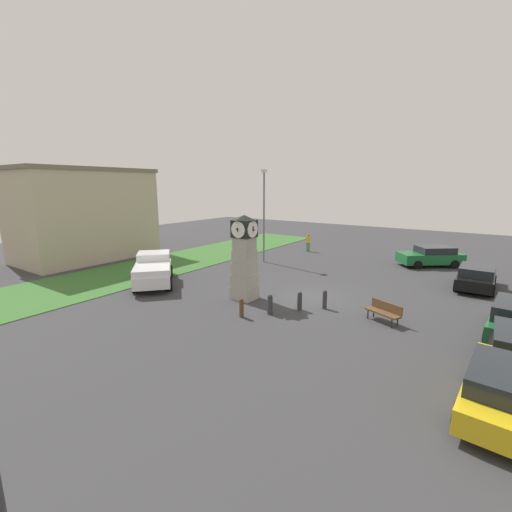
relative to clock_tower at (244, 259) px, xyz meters
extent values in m
plane|color=#38383A|center=(2.39, -2.91, -2.18)|extent=(69.82, 69.82, 0.00)
cube|color=#A09B91|center=(0.00, 0.00, -1.84)|extent=(1.19, 1.19, 0.67)
cube|color=#A19B91|center=(0.00, 0.00, -1.17)|extent=(1.13, 1.13, 0.67)
cube|color=#9F998F|center=(0.00, 0.00, -0.49)|extent=(1.06, 1.06, 0.67)
cube|color=#A09B91|center=(0.00, 0.00, 0.18)|extent=(1.00, 1.00, 0.67)
cube|color=#9E998F|center=(0.00, 0.00, 0.86)|extent=(0.94, 0.94, 0.67)
cube|color=black|center=(0.00, 0.00, 1.65)|extent=(1.04, 1.04, 0.91)
cylinder|color=white|center=(0.00, 0.54, 1.65)|extent=(0.85, 0.04, 0.85)
cube|color=black|center=(0.00, 0.57, 1.65)|extent=(0.06, 0.16, 0.17)
cube|color=black|center=(0.00, 0.57, 1.65)|extent=(0.04, 0.16, 0.31)
cylinder|color=white|center=(0.00, -0.54, 1.65)|extent=(0.85, 0.04, 0.85)
cube|color=black|center=(0.00, -0.57, 1.65)|extent=(0.06, 0.19, 0.12)
cube|color=black|center=(0.00, -0.57, 1.65)|extent=(0.04, 0.08, 0.32)
cylinder|color=white|center=(0.54, 0.00, 1.65)|extent=(0.04, 0.85, 0.85)
cube|color=black|center=(0.57, 0.00, 1.65)|extent=(0.06, 0.06, 0.19)
cube|color=black|center=(0.57, 0.00, 1.65)|extent=(0.32, 0.04, 0.04)
cylinder|color=white|center=(-0.54, 0.00, 1.65)|extent=(0.04, 0.85, 0.85)
cube|color=black|center=(-0.57, 0.00, 1.65)|extent=(0.05, 0.06, 0.19)
cube|color=black|center=(-0.57, 0.00, 1.65)|extent=(0.30, 0.04, 0.17)
pyramid|color=black|center=(0.00, 0.00, 2.23)|extent=(1.09, 1.09, 0.26)
cylinder|color=brown|center=(-2.22, -1.47, -1.78)|extent=(0.21, 0.21, 0.80)
sphere|color=brown|center=(-2.22, -1.47, -1.35)|extent=(0.19, 0.19, 0.19)
cylinder|color=#333338|center=(-1.16, -2.37, -1.76)|extent=(0.26, 0.26, 0.84)
sphere|color=#333338|center=(-1.16, -2.37, -1.30)|extent=(0.23, 0.23, 0.23)
cylinder|color=#333338|center=(0.16, -3.26, -1.78)|extent=(0.23, 0.23, 0.80)
sphere|color=#333338|center=(0.16, -3.26, -1.34)|extent=(0.21, 0.21, 0.21)
cylinder|color=#333338|center=(1.03, -4.21, -1.76)|extent=(0.22, 0.22, 0.84)
sphere|color=#333338|center=(1.03, -4.21, -1.31)|extent=(0.20, 0.20, 0.20)
cube|color=gold|center=(-3.61, -11.46, -1.58)|extent=(4.64, 2.16, 0.65)
cube|color=#1E2328|center=(-3.95, -11.44, -1.00)|extent=(2.60, 1.87, 0.51)
cylinder|color=black|center=(-2.15, -10.69, -1.86)|extent=(0.65, 0.26, 0.64)
cylinder|color=black|center=(-4.94, -10.49, -1.86)|extent=(0.65, 0.26, 0.64)
cylinder|color=black|center=(0.74, -11.06, -1.86)|extent=(0.64, 0.22, 0.64)
cylinder|color=black|center=(-1.97, -11.05, -1.86)|extent=(0.64, 0.22, 0.64)
cylinder|color=black|center=(3.90, -11.21, -1.86)|extent=(0.66, 0.28, 0.64)
cylinder|color=black|center=(1.12, -10.95, -1.86)|extent=(0.66, 0.28, 0.64)
cube|color=black|center=(9.38, -10.19, -1.60)|extent=(4.34, 1.92, 0.62)
cube|color=#1E2328|center=(9.06, -10.18, -1.03)|extent=(2.40, 1.74, 0.53)
cylinder|color=black|center=(10.73, -9.32, -1.86)|extent=(0.64, 0.23, 0.64)
cylinder|color=black|center=(10.71, -11.09, -1.86)|extent=(0.64, 0.23, 0.64)
cylinder|color=black|center=(8.06, -9.29, -1.86)|extent=(0.64, 0.23, 0.64)
cylinder|color=black|center=(8.03, -11.05, -1.86)|extent=(0.64, 0.23, 0.64)
cube|color=#19602D|center=(14.14, -6.99, -1.54)|extent=(4.29, 4.70, 0.74)
cube|color=#1E2328|center=(14.36, -7.26, -0.92)|extent=(2.89, 3.01, 0.50)
cylinder|color=black|center=(12.57, -6.44, -1.86)|extent=(0.57, 0.64, 0.64)
cylinder|color=black|center=(13.94, -5.34, -1.86)|extent=(0.57, 0.64, 0.64)
cylinder|color=black|center=(14.34, -8.64, -1.86)|extent=(0.57, 0.64, 0.64)
cylinder|color=black|center=(15.71, -7.54, -1.86)|extent=(0.57, 0.64, 0.64)
cube|color=silver|center=(-1.02, 6.29, -1.48)|extent=(4.91, 5.13, 0.70)
cube|color=silver|center=(-0.43, 6.94, -0.73)|extent=(2.63, 2.62, 0.80)
cube|color=silver|center=(-1.70, 5.53, -0.95)|extent=(3.39, 3.44, 0.36)
cylinder|color=black|center=(-0.73, 8.07, -1.78)|extent=(0.74, 0.78, 0.80)
cylinder|color=black|center=(0.72, 6.76, -1.78)|extent=(0.74, 0.78, 0.80)
cylinder|color=black|center=(-2.76, 5.81, -1.78)|extent=(0.74, 0.78, 0.80)
cylinder|color=black|center=(-1.32, 4.51, -1.78)|extent=(0.74, 0.78, 0.80)
cube|color=brown|center=(0.91, -7.05, -1.73)|extent=(1.09, 1.67, 0.08)
cube|color=brown|center=(1.14, -7.15, -1.48)|extent=(0.68, 1.50, 0.40)
cylinder|color=#262628|center=(0.97, -6.38, -1.95)|extent=(0.06, 0.06, 0.45)
cylinder|color=#262628|center=(0.47, -7.56, -1.95)|extent=(0.06, 0.06, 0.45)
cylinder|color=#262628|center=(1.34, -6.54, -1.95)|extent=(0.06, 0.06, 0.45)
cylinder|color=#262628|center=(0.84, -7.72, -1.95)|extent=(0.06, 0.06, 0.45)
cylinder|color=#338C4C|center=(14.18, 3.15, -1.78)|extent=(0.14, 0.14, 0.81)
cylinder|color=#338C4C|center=(14.18, 3.35, -1.78)|extent=(0.14, 0.14, 0.81)
cube|color=gold|center=(14.18, 3.25, -1.07)|extent=(0.24, 0.40, 0.61)
sphere|color=#8C664C|center=(14.18, 3.25, -0.66)|extent=(0.22, 0.22, 0.22)
cylinder|color=slate|center=(8.13, 4.17, 1.32)|extent=(0.14, 0.14, 6.99)
cube|color=silver|center=(8.13, 4.17, 4.93)|extent=(0.50, 0.24, 0.24)
cube|color=#B7A88E|center=(0.94, 17.18, 1.38)|extent=(10.21, 6.13, 7.11)
cube|color=#6E6455|center=(0.94, 17.18, 5.08)|extent=(10.51, 6.31, 0.30)
cube|color=#386B2D|center=(0.90, 9.89, -2.16)|extent=(41.89, 6.47, 0.04)
camera|label=1|loc=(-14.23, -10.67, 3.89)|focal=24.00mm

